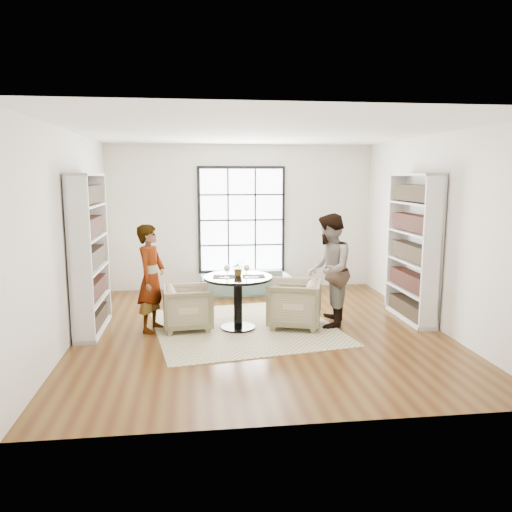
{
  "coord_description": "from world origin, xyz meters",
  "views": [
    {
      "loc": [
        -0.98,
        -7.38,
        2.36
      ],
      "look_at": [
        -0.02,
        0.4,
        1.1
      ],
      "focal_mm": 35.0,
      "sensor_mm": 36.0,
      "label": 1
    }
  ],
  "objects": [
    {
      "name": "ground",
      "position": [
        0.0,
        0.0,
        0.0
      ],
      "size": [
        6.0,
        6.0,
        0.0
      ],
      "primitive_type": "plane",
      "color": "#573914"
    },
    {
      "name": "wine_glass_left",
      "position": [
        -0.51,
        -0.04,
        0.99
      ],
      "size": [
        0.1,
        0.1,
        0.21
      ],
      "color": "silver",
      "rests_on": "pedestal_table"
    },
    {
      "name": "room_shell",
      "position": [
        0.0,
        0.54,
        1.26
      ],
      "size": [
        6.0,
        6.01,
        6.0
      ],
      "color": "silver",
      "rests_on": "ground"
    },
    {
      "name": "cutlery_right",
      "position": [
        -0.1,
        0.05,
        0.85
      ],
      "size": [
        0.16,
        0.23,
        0.01
      ],
      "primitive_type": null,
      "rotation": [
        0.0,
        0.0,
        -0.08
      ],
      "color": "silver",
      "rests_on": "placemat_right"
    },
    {
      "name": "armchair_left",
      "position": [
        -1.1,
        0.19,
        0.34
      ],
      "size": [
        0.81,
        0.79,
        0.68
      ],
      "primitive_type": "imported",
      "rotation": [
        0.0,
        0.0,
        1.66
      ],
      "color": "tan",
      "rests_on": "ground"
    },
    {
      "name": "rug",
      "position": [
        -0.23,
        0.16,
        0.01
      ],
      "size": [
        3.14,
        3.14,
        0.01
      ],
      "primitive_type": "cube",
      "rotation": [
        0.0,
        0.0,
        0.17
      ],
      "color": "beige",
      "rests_on": "ground"
    },
    {
      "name": "pedestal_table",
      "position": [
        -0.34,
        0.09,
        0.6
      ],
      "size": [
        1.05,
        1.05,
        0.84
      ],
      "rotation": [
        0.0,
        0.0,
        -0.08
      ],
      "color": "black",
      "rests_on": "ground"
    },
    {
      "name": "person_right",
      "position": [
        1.1,
        0.11,
        0.89
      ],
      "size": [
        0.92,
        1.04,
        1.79
      ],
      "primitive_type": "imported",
      "rotation": [
        0.0,
        0.0,
        -1.9
      ],
      "color": "gray",
      "rests_on": "ground"
    },
    {
      "name": "flower_centerpiece",
      "position": [
        -0.32,
        0.13,
        0.95
      ],
      "size": [
        0.22,
        0.2,
        0.23
      ],
      "primitive_type": "imported",
      "rotation": [
        0.0,
        0.0,
        0.09
      ],
      "color": "gray",
      "rests_on": "pedestal_table"
    },
    {
      "name": "placemat_right",
      "position": [
        -0.1,
        0.05,
        0.84
      ],
      "size": [
        0.36,
        0.29,
        0.01
      ],
      "primitive_type": "cube",
      "rotation": [
        0.0,
        0.0,
        -0.08
      ],
      "color": "black",
      "rests_on": "pedestal_table"
    },
    {
      "name": "wine_glass_right",
      "position": [
        -0.21,
        -0.02,
        0.98
      ],
      "size": [
        0.09,
        0.09,
        0.2
      ],
      "color": "silver",
      "rests_on": "pedestal_table"
    },
    {
      "name": "sofa",
      "position": [
        0.03,
        2.45,
        0.26
      ],
      "size": [
        1.81,
        0.76,
        0.52
      ],
      "primitive_type": "imported",
      "rotation": [
        0.0,
        0.0,
        3.18
      ],
      "color": "gray",
      "rests_on": "ground"
    },
    {
      "name": "person_left",
      "position": [
        -1.65,
        0.19,
        0.82
      ],
      "size": [
        0.57,
        0.7,
        1.64
      ],
      "primitive_type": "imported",
      "rotation": [
        0.0,
        0.0,
        1.23
      ],
      "color": "gray",
      "rests_on": "ground"
    },
    {
      "name": "cutlery_left",
      "position": [
        -0.54,
        0.08,
        0.85
      ],
      "size": [
        0.16,
        0.23,
        0.01
      ],
      "primitive_type": null,
      "rotation": [
        0.0,
        0.0,
        -0.08
      ],
      "color": "silver",
      "rests_on": "placemat_left"
    },
    {
      "name": "armchair_right",
      "position": [
        0.55,
        0.11,
        0.37
      ],
      "size": [
        1.01,
        1.0,
        0.74
      ],
      "primitive_type": "imported",
      "rotation": [
        0.0,
        0.0,
        -1.87
      ],
      "color": "tan",
      "rests_on": "ground"
    },
    {
      "name": "placemat_left",
      "position": [
        -0.54,
        0.08,
        0.84
      ],
      "size": [
        0.36,
        0.29,
        0.01
      ],
      "primitive_type": "cube",
      "rotation": [
        0.0,
        0.0,
        -0.08
      ],
      "color": "black",
      "rests_on": "pedestal_table"
    }
  ]
}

